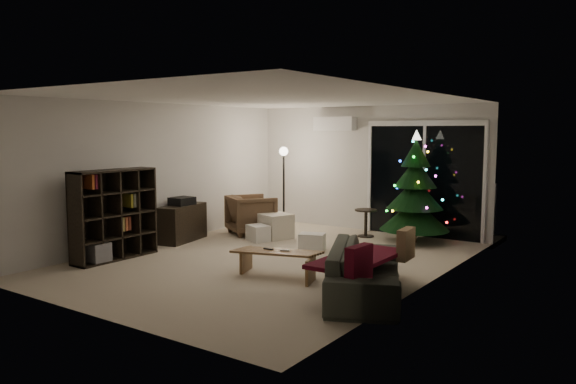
% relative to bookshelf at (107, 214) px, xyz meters
% --- Properties ---
extents(room, '(6.50, 7.51, 2.60)m').
position_rel_bookshelf_xyz_m(room, '(2.71, 2.83, 0.31)').
color(room, beige).
rests_on(room, ground).
extents(bookshelf, '(0.89, 1.44, 1.41)m').
position_rel_bookshelf_xyz_m(bookshelf, '(0.00, 0.00, 0.00)').
color(bookshelf, black).
rests_on(bookshelf, floor).
extents(media_cabinet, '(0.62, 1.13, 0.67)m').
position_rel_bookshelf_xyz_m(media_cabinet, '(0.00, 1.64, -0.37)').
color(media_cabinet, black).
rests_on(media_cabinet, floor).
extents(stereo, '(0.34, 0.40, 0.14)m').
position_rel_bookshelf_xyz_m(stereo, '(0.00, 1.64, 0.03)').
color(stereo, black).
rests_on(stereo, media_cabinet).
extents(armchair, '(1.14, 1.14, 0.76)m').
position_rel_bookshelf_xyz_m(armchair, '(0.59, 2.91, -0.32)').
color(armchair, brown).
rests_on(armchair, floor).
extents(ottoman, '(0.65, 0.65, 0.46)m').
position_rel_bookshelf_xyz_m(ottoman, '(1.24, 2.83, -0.48)').
color(ottoman, beige).
rests_on(ottoman, floor).
extents(cardboard_box_a, '(0.50, 0.45, 0.29)m').
position_rel_bookshelf_xyz_m(cardboard_box_a, '(1.14, 2.41, -0.56)').
color(cardboard_box_a, white).
rests_on(cardboard_box_a, floor).
extents(cardboard_box_b, '(0.50, 0.44, 0.29)m').
position_rel_bookshelf_xyz_m(cardboard_box_b, '(2.40, 2.28, -0.56)').
color(cardboard_box_b, white).
rests_on(cardboard_box_b, floor).
extents(side_table, '(0.51, 0.51, 0.53)m').
position_rel_bookshelf_xyz_m(side_table, '(2.56, 3.92, -0.44)').
color(side_table, black).
rests_on(side_table, floor).
extents(floor_lamp, '(0.26, 0.26, 1.62)m').
position_rel_bookshelf_xyz_m(floor_lamp, '(0.84, 3.66, 0.10)').
color(floor_lamp, black).
rests_on(floor_lamp, floor).
extents(sofa, '(1.63, 2.26, 0.62)m').
position_rel_bookshelf_xyz_m(sofa, '(4.30, 0.49, -0.40)').
color(sofa, '#343532').
rests_on(sofa, floor).
extents(sofa_throw, '(0.66, 1.52, 0.05)m').
position_rel_bookshelf_xyz_m(sofa_throw, '(4.20, 0.49, -0.26)').
color(sofa_throw, '#430A16').
rests_on(sofa_throw, sofa).
extents(cushion_a, '(0.16, 0.41, 0.40)m').
position_rel_bookshelf_xyz_m(cushion_a, '(4.55, 1.14, -0.15)').
color(cushion_a, '#877251').
rests_on(cushion_a, sofa).
extents(cushion_b, '(0.15, 0.41, 0.40)m').
position_rel_bookshelf_xyz_m(cushion_b, '(4.55, -0.16, -0.15)').
color(cushion_b, '#430A16').
rests_on(cushion_b, sofa).
extents(coffee_table, '(1.23, 0.74, 0.37)m').
position_rel_bookshelf_xyz_m(coffee_table, '(2.91, 0.56, -0.52)').
color(coffee_table, olive).
rests_on(coffee_table, floor).
extents(remote_a, '(0.14, 0.04, 0.02)m').
position_rel_bookshelf_xyz_m(remote_a, '(2.76, 0.56, -0.33)').
color(remote_a, black).
rests_on(remote_a, coffee_table).
extents(remote_b, '(0.14, 0.08, 0.02)m').
position_rel_bookshelf_xyz_m(remote_b, '(3.01, 0.61, -0.33)').
color(remote_b, slate).
rests_on(remote_b, coffee_table).
extents(christmas_tree, '(1.49, 1.49, 2.02)m').
position_rel_bookshelf_xyz_m(christmas_tree, '(3.52, 3.95, 0.30)').
color(christmas_tree, '#0D3313').
rests_on(christmas_tree, floor).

